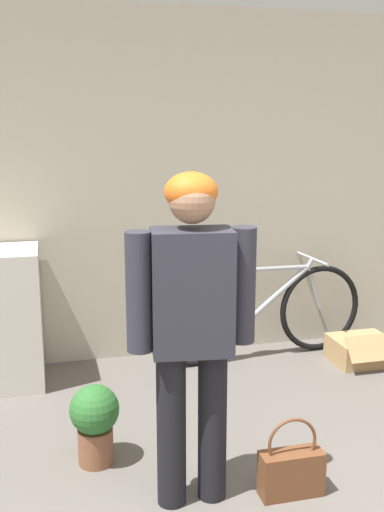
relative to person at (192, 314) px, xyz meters
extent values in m
cube|color=#B7AD99|center=(0.25, 1.91, 0.36)|extent=(8.00, 0.06, 2.60)
cube|color=white|center=(0.80, 1.88, -0.59)|extent=(0.08, 0.01, 0.12)
cylinder|color=black|center=(-0.10, 0.00, -0.56)|extent=(0.14, 0.14, 0.76)
cylinder|color=black|center=(0.10, 0.00, -0.56)|extent=(0.14, 0.14, 0.76)
cube|color=#2D2D38|center=(0.00, 0.00, 0.11)|extent=(0.39, 0.26, 0.57)
cylinder|color=#2D2D38|center=(-0.24, 0.00, 0.12)|extent=(0.12, 0.12, 0.54)
cylinder|color=#2D2D38|center=(0.24, 0.00, 0.12)|extent=(0.12, 0.12, 0.54)
sphere|color=#A37556|center=(0.00, 0.00, 0.52)|extent=(0.21, 0.21, 0.21)
ellipsoid|color=orange|center=(0.00, 0.01, 0.55)|extent=(0.24, 0.22, 0.17)
torus|color=black|center=(0.42, 1.57, -0.59)|extent=(0.70, 0.10, 0.69)
torus|color=black|center=(1.45, 1.65, -0.59)|extent=(0.70, 0.10, 0.69)
cylinder|color=#999EA3|center=(0.62, 1.58, -0.61)|extent=(0.40, 0.06, 0.09)
cylinder|color=#999EA3|center=(0.57, 1.58, -0.41)|extent=(0.32, 0.06, 0.39)
cylinder|color=#999EA3|center=(0.76, 1.60, -0.43)|extent=(0.14, 0.04, 0.42)
cylinder|color=#999EA3|center=(1.07, 1.62, -0.44)|extent=(0.54, 0.08, 0.43)
cylinder|color=#999EA3|center=(1.02, 1.62, -0.23)|extent=(0.62, 0.08, 0.05)
cylinder|color=#999EA3|center=(1.39, 1.64, -0.41)|extent=(0.16, 0.05, 0.36)
cylinder|color=#999EA3|center=(1.35, 1.64, -0.21)|extent=(0.07, 0.04, 0.08)
cylinder|color=#999EA3|center=(1.37, 1.64, -0.18)|extent=(0.06, 0.46, 0.02)
ellipsoid|color=black|center=(0.71, 1.59, -0.20)|extent=(0.23, 0.10, 0.05)
cube|color=brown|center=(0.48, -0.08, -0.82)|extent=(0.31, 0.12, 0.23)
torus|color=brown|center=(0.48, -0.08, -0.65)|extent=(0.25, 0.02, 0.25)
cube|color=tan|center=(1.66, 1.35, -0.84)|extent=(0.44, 0.36, 0.19)
cube|color=tan|center=(1.66, 1.16, -0.76)|extent=(0.41, 0.13, 0.16)
cylinder|color=brown|center=(-0.42, 0.43, -0.84)|extent=(0.19, 0.19, 0.19)
sphere|color=#2D6B2D|center=(-0.42, 0.43, -0.63)|extent=(0.26, 0.26, 0.26)
camera|label=1|loc=(-0.62, -2.50, 0.84)|focal=42.00mm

